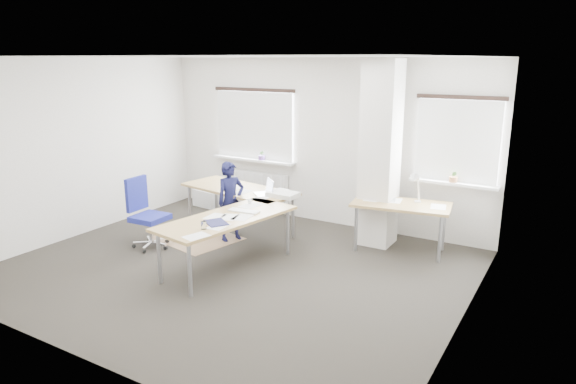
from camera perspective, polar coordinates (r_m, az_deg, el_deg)
The scene contains 8 objects.
ground at distance 7.13m, azimuth -6.00°, elevation -8.42°, with size 6.00×6.00×0.00m, color black.
room_shell at distance 6.91m, azimuth -2.92°, elevation 6.01°, with size 6.04×5.04×2.82m.
floor_mat at distance 8.34m, azimuth -10.04°, elevation -5.05°, with size 1.21×1.03×0.01m, color #937050.
white_crate at distance 10.07m, azimuth -8.78°, elevation -0.62°, with size 0.53×0.37×0.32m, color white.
desk_main at distance 7.63m, azimuth -5.76°, elevation -1.32°, with size 2.40×2.97×0.96m.
desk_side at distance 7.69m, azimuth 12.44°, elevation -1.54°, with size 1.49×0.91×1.22m.
task_chair at distance 8.03m, azimuth -15.22°, elevation -3.91°, with size 0.58×0.57×1.07m.
person at distance 8.02m, azimuth -6.37°, elevation -1.05°, with size 0.46×0.30×1.25m, color black.
Camera 1 is at (3.95, -5.24, 2.78)m, focal length 32.00 mm.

